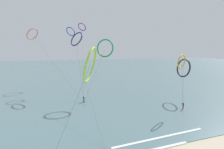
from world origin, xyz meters
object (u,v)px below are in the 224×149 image
(kite_lime, at_px, (90,65))
(kite_cobalt, at_px, (71,32))
(surfer_magenta, at_px, (183,106))
(surfer_teal, at_px, (84,100))
(kite_emerald, at_px, (105,48))
(kite_navy, at_px, (77,39))
(kite_charcoal, at_px, (183,68))
(kite_violet, at_px, (82,27))
(kite_coral, at_px, (32,34))
(kite_amber, at_px, (181,62))

(kite_lime, xyz_separation_m, kite_cobalt, (3.33, 49.86, 8.64))
(surfer_magenta, bearing_deg, kite_cobalt, -90.49)
(kite_cobalt, bearing_deg, surfer_magenta, 162.28)
(surfer_teal, distance_m, kite_emerald, 14.91)
(surfer_teal, distance_m, kite_navy, 20.43)
(surfer_teal, distance_m, kite_cobalt, 34.48)
(kite_charcoal, bearing_deg, kite_cobalt, -141.86)
(kite_violet, bearing_deg, kite_coral, 31.23)
(surfer_teal, bearing_deg, kite_violet, 159.75)
(kite_coral, bearing_deg, kite_charcoal, 98.20)
(kite_cobalt, bearing_deg, surfer_teal, 135.02)
(kite_cobalt, bearing_deg, kite_coral, 64.04)
(kite_violet, bearing_deg, kite_charcoal, 178.58)
(surfer_magenta, relative_size, kite_charcoal, 0.15)
(kite_charcoal, xyz_separation_m, kite_navy, (-26.86, 17.48, 8.34))
(kite_violet, distance_m, kite_amber, 37.59)
(surfer_teal, bearing_deg, kite_emerald, 94.02)
(surfer_magenta, relative_size, kite_emerald, 0.10)
(kite_navy, distance_m, kite_amber, 32.24)
(kite_navy, xyz_separation_m, kite_amber, (20.05, -24.55, -5.91))
(surfer_teal, height_order, kite_charcoal, kite_charcoal)
(kite_coral, bearing_deg, surfer_teal, 72.69)
(surfer_magenta, xyz_separation_m, kite_emerald, (-14.46, 14.61, 13.36))
(kite_emerald, xyz_separation_m, kite_charcoal, (20.81, -6.68, -5.49))
(kite_violet, height_order, kite_cobalt, kite_violet)
(surfer_magenta, bearing_deg, surfer_teal, -58.71)
(kite_emerald, bearing_deg, surfer_magenta, -3.44)
(surfer_teal, height_order, kite_navy, kite_navy)
(kite_emerald, bearing_deg, surfer_teal, -123.82)
(kite_lime, relative_size, kite_amber, 1.13)
(kite_violet, distance_m, kite_cobalt, 9.05)
(kite_charcoal, bearing_deg, surfer_magenta, -39.34)
(kite_violet, bearing_deg, kite_cobalt, -25.59)
(surfer_magenta, bearing_deg, kite_charcoal, -155.53)
(kite_lime, relative_size, kite_violet, 0.63)
(kite_amber, bearing_deg, surfer_magenta, 96.45)
(kite_lime, bearing_deg, kite_violet, -162.68)
(kite_lime, height_order, kite_violet, kite_violet)
(kite_charcoal, bearing_deg, kite_coral, -126.19)
(kite_coral, relative_size, kite_cobalt, 0.49)
(kite_emerald, relative_size, kite_lime, 1.16)
(surfer_magenta, height_order, kite_coral, kite_coral)
(kite_coral, xyz_separation_m, kite_cobalt, (13.62, 4.45, 1.59))
(kite_lime, height_order, kite_coral, kite_coral)
(surfer_magenta, xyz_separation_m, kite_coral, (-34.03, 36.77, 18.18))
(surfer_magenta, bearing_deg, kite_amber, -88.64)
(kite_lime, distance_m, kite_coral, 47.09)
(kite_emerald, height_order, kite_violet, kite_violet)
(kite_navy, height_order, kite_cobalt, kite_cobalt)
(kite_navy, distance_m, kite_violet, 9.18)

